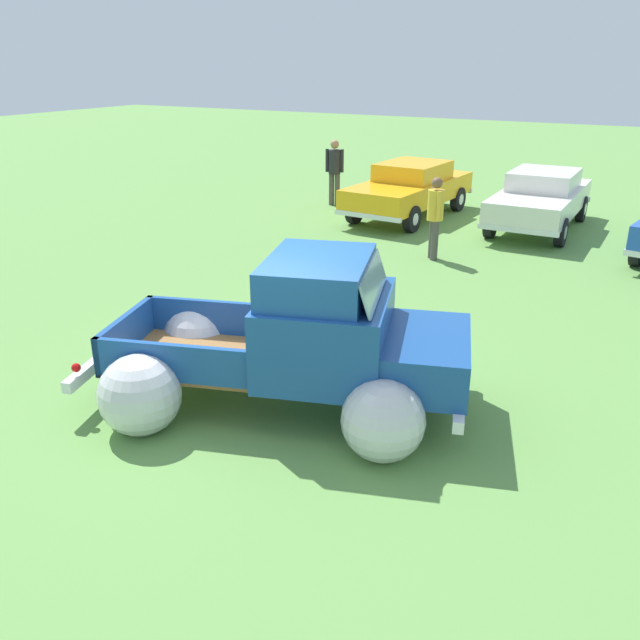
{
  "coord_description": "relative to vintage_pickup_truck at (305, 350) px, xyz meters",
  "views": [
    {
      "loc": [
        4.07,
        -6.23,
        4.06
      ],
      "look_at": [
        0.0,
        1.17,
        0.71
      ],
      "focal_mm": 37.44,
      "sensor_mm": 36.0,
      "label": 1
    }
  ],
  "objects": [
    {
      "name": "spectator_1",
      "position": [
        -0.83,
        6.89,
        0.24
      ],
      "size": [
        0.48,
        0.48,
        1.73
      ],
      "rotation": [
        0.0,
        0.0,
        3.78
      ],
      "color": "#4C4742",
      "rests_on": "ground"
    },
    {
      "name": "ground_plane",
      "position": [
        -0.37,
        -0.12,
        -0.76
      ],
      "size": [
        80.0,
        80.0,
        0.0
      ],
      "primitive_type": "plane",
      "color": "#609347"
    },
    {
      "name": "spectator_0",
      "position": [
        -5.24,
        10.76,
        0.31
      ],
      "size": [
        0.53,
        0.42,
        1.85
      ],
      "rotation": [
        0.0,
        0.0,
        1.85
      ],
      "color": "#4C4742",
      "rests_on": "ground"
    },
    {
      "name": "show_car_1",
      "position": [
        0.57,
        10.7,
        0.02
      ],
      "size": [
        1.83,
        4.45,
        1.43
      ],
      "rotation": [
        0.0,
        0.0,
        -1.57
      ],
      "color": "black",
      "rests_on": "ground"
    },
    {
      "name": "lane_cone_0",
      "position": [
        -1.94,
        2.76,
        -0.45
      ],
      "size": [
        0.36,
        0.36,
        0.63
      ],
      "color": "black",
      "rests_on": "ground"
    },
    {
      "name": "show_car_0",
      "position": [
        -2.78,
        10.4,
        0.03
      ],
      "size": [
        2.18,
        4.67,
        1.43
      ],
      "rotation": [
        0.0,
        0.0,
        -1.65
      ],
      "color": "black",
      "rests_on": "ground"
    },
    {
      "name": "vintage_pickup_truck",
      "position": [
        0.0,
        0.0,
        0.0
      ],
      "size": [
        4.98,
        3.75,
        1.96
      ],
      "rotation": [
        0.0,
        0.0,
        0.3
      ],
      "color": "black",
      "rests_on": "ground"
    }
  ]
}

